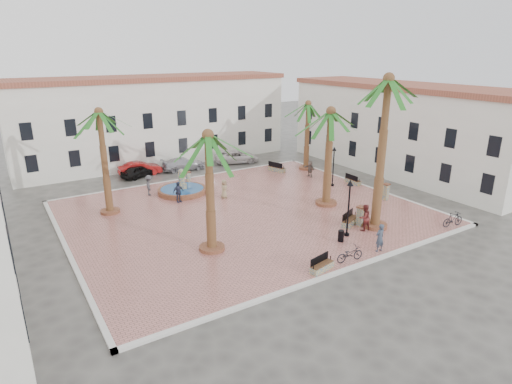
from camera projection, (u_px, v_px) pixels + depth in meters
ground at (245, 213)px, 33.51m from camera, size 120.00×120.00×0.00m
plaza at (245, 213)px, 33.48m from camera, size 26.00×22.00×0.15m
kerb_n at (188, 178)px, 42.32m from camera, size 26.30×0.30×0.16m
kerb_s at (343, 271)px, 24.64m from camera, size 26.30×0.30×0.16m
kerb_e at (364, 186)px, 40.04m from camera, size 0.30×22.30×0.16m
kerb_w at (68, 252)px, 26.92m from camera, size 0.30×22.30×0.16m
building_north at (154, 119)px, 48.06m from camera, size 30.40×7.40×9.50m
building_east at (402, 129)px, 43.76m from camera, size 7.40×26.40×9.00m
fountain at (182, 190)px, 37.78m from camera, size 4.28×4.28×2.21m
palm_nw at (100, 123)px, 31.07m from camera, size 4.76×4.76×8.14m
palm_sw at (208, 149)px, 25.09m from camera, size 5.25×5.25×7.71m
palm_s at (387, 95)px, 27.67m from camera, size 5.63×5.63×10.69m
palm_e at (330, 123)px, 32.98m from camera, size 5.65×5.65×7.96m
palm_ne at (308, 111)px, 43.55m from camera, size 4.77×4.77×7.20m
bench_s at (322, 266)px, 24.50m from camera, size 1.75×0.85×0.89m
bench_se at (350, 221)px, 30.90m from camera, size 1.95×1.26×0.99m
bench_e at (353, 181)px, 40.36m from camera, size 0.56×1.72×0.91m
bench_ne at (277, 169)px, 44.47m from camera, size 1.12×2.00×1.01m
lamppost_s at (349, 198)px, 28.34m from camera, size 0.43×0.43×3.97m
lamppost_e at (334, 160)px, 39.06m from camera, size 0.40×0.40×3.70m
bollard_se at (360, 216)px, 30.60m from camera, size 0.63×0.63×1.47m
bollard_n at (188, 178)px, 39.99m from camera, size 0.45×0.45×1.25m
bollard_e at (386, 191)px, 35.89m from camera, size 0.58×0.58×1.43m
litter_bin at (341, 236)px, 28.20m from camera, size 0.40×0.40×0.77m
cyclist_a at (380, 238)px, 26.62m from camera, size 0.68×0.45×1.84m
bicycle_a at (350, 254)px, 25.50m from camera, size 1.87×0.85×0.95m
cyclist_b at (364, 217)px, 29.74m from camera, size 0.97×0.77×1.91m
bicycle_b at (453, 219)px, 30.54m from camera, size 1.84×0.80×1.07m
pedestrian_fountain_a at (224, 189)px, 36.28m from camera, size 0.95×0.86×1.63m
pedestrian_fountain_b at (178, 192)px, 35.28m from camera, size 1.11×0.68×1.77m
pedestrian_north at (149, 185)px, 36.99m from camera, size 0.96×1.30×1.79m
pedestrian_east at (310, 169)px, 42.43m from camera, size 0.63×1.58×1.66m
car_black at (138, 171)px, 42.89m from camera, size 4.00×2.80×1.27m
car_red at (140, 168)px, 43.52m from camera, size 4.33×1.69×1.41m
car_silver at (183, 164)px, 45.40m from camera, size 4.67×2.11×1.33m
car_white at (237, 157)px, 48.32m from camera, size 5.39×3.61×1.37m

